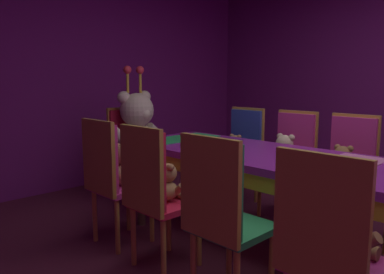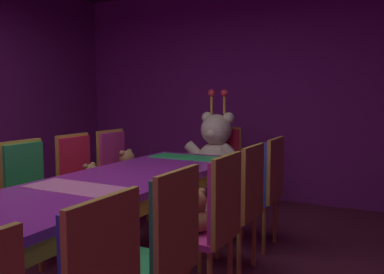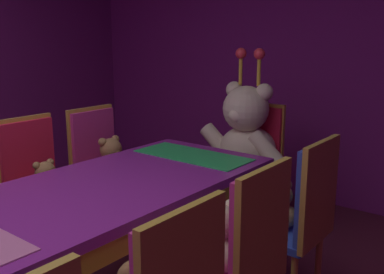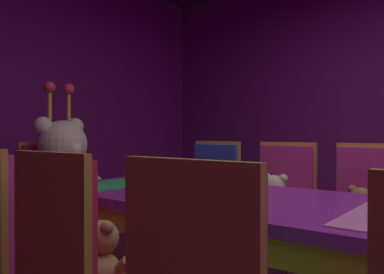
# 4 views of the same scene
# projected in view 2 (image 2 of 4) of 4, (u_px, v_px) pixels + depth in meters

# --- Properties ---
(wall_back) EXTENTS (5.20, 0.12, 2.80)m
(wall_back) POSITION_uv_depth(u_px,v_px,m) (248.00, 91.00, 5.49)
(wall_back) COLOR #721E72
(wall_back) RESTS_ON ground_plane
(banquet_table) EXTENTS (0.90, 3.60, 0.75)m
(banquet_table) POSITION_uv_depth(u_px,v_px,m) (80.00, 201.00, 2.75)
(banquet_table) COLOR purple
(banquet_table) RESTS_ON ground_plane
(chair_left_3) EXTENTS (0.42, 0.41, 0.98)m
(chair_left_3) POSITION_uv_depth(u_px,v_px,m) (29.00, 188.00, 3.41)
(chair_left_3) COLOR #268C4C
(chair_left_3) RESTS_ON ground_plane
(chair_left_4) EXTENTS (0.42, 0.41, 0.98)m
(chair_left_4) POSITION_uv_depth(u_px,v_px,m) (79.00, 175.00, 3.93)
(chair_left_4) COLOR red
(chair_left_4) RESTS_ON ground_plane
(teddy_left_4) EXTENTS (0.22, 0.28, 0.27)m
(teddy_left_4) POSITION_uv_depth(u_px,v_px,m) (91.00, 179.00, 3.86)
(teddy_left_4) COLOR #9E7247
(teddy_left_4) RESTS_ON chair_left_4
(chair_left_5) EXTENTS (0.42, 0.41, 0.98)m
(chair_left_5) POSITION_uv_depth(u_px,v_px,m) (116.00, 167.00, 4.39)
(chair_left_5) COLOR #CC338C
(chair_left_5) RESTS_ON ground_plane
(teddy_left_5) EXTENTS (0.27, 0.35, 0.33)m
(teddy_left_5) POSITION_uv_depth(u_px,v_px,m) (128.00, 168.00, 4.33)
(teddy_left_5) COLOR #9E7247
(teddy_left_5) RESTS_ON chair_left_5
(chair_right_2) EXTENTS (0.42, 0.41, 0.98)m
(chair_right_2) POSITION_uv_depth(u_px,v_px,m) (165.00, 243.00, 2.13)
(chair_right_2) COLOR #268C4C
(chair_right_2) RESTS_ON ground_plane
(chair_right_3) EXTENTS (0.42, 0.41, 0.98)m
(chair_right_3) POSITION_uv_depth(u_px,v_px,m) (216.00, 215.00, 2.64)
(chair_right_3) COLOR #CC338C
(chair_right_3) RESTS_ON ground_plane
(teddy_right_3) EXTENTS (0.23, 0.30, 0.29)m
(teddy_right_3) POSITION_uv_depth(u_px,v_px,m) (196.00, 214.00, 2.71)
(teddy_right_3) COLOR olive
(teddy_right_3) RESTS_ON chair_right_3
(chair_right_4) EXTENTS (0.42, 0.41, 0.98)m
(chair_right_4) POSITION_uv_depth(u_px,v_px,m) (243.00, 196.00, 3.12)
(chair_right_4) COLOR #CC338C
(chair_right_4) RESTS_ON ground_plane
(teddy_right_4) EXTENTS (0.27, 0.34, 0.32)m
(teddy_right_4) POSITION_uv_depth(u_px,v_px,m) (225.00, 194.00, 3.19)
(teddy_right_4) COLOR beige
(teddy_right_4) RESTS_ON chair_right_4
(chair_right_5) EXTENTS (0.42, 0.41, 0.98)m
(chair_right_5) POSITION_uv_depth(u_px,v_px,m) (267.00, 182.00, 3.64)
(chair_right_5) COLOR #2D47B2
(chair_right_5) RESTS_ON ground_plane
(teddy_right_5) EXTENTS (0.22, 0.28, 0.26)m
(teddy_right_5) POSITION_uv_depth(u_px,v_px,m) (251.00, 183.00, 3.71)
(teddy_right_5) COLOR #9E7247
(teddy_right_5) RESTS_ON chair_right_5
(throne_chair) EXTENTS (0.41, 0.42, 0.98)m
(throne_chair) POSITION_uv_depth(u_px,v_px,m) (222.00, 160.00, 4.81)
(throne_chair) COLOR red
(throne_chair) RESTS_ON ground_plane
(king_teddy_bear) EXTENTS (0.75, 0.58, 0.96)m
(king_teddy_bear) POSITION_uv_depth(u_px,v_px,m) (216.00, 148.00, 4.64)
(king_teddy_bear) COLOR beige
(king_teddy_bear) RESTS_ON throne_chair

